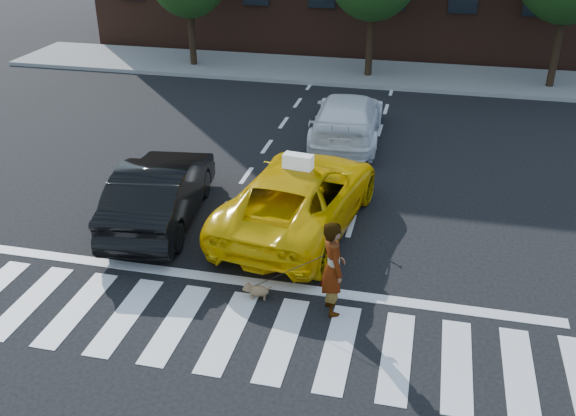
{
  "coord_description": "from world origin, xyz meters",
  "views": [
    {
      "loc": [
        3.13,
        -8.75,
        7.23
      ],
      "look_at": [
        0.43,
        2.88,
        1.1
      ],
      "focal_mm": 40.0,
      "sensor_mm": 36.0,
      "label": 1
    }
  ],
  "objects_px": {
    "taxi": "(300,196)",
    "black_sedan": "(160,191)",
    "woman": "(333,268)",
    "dog": "(256,290)",
    "white_suv": "(347,118)"
  },
  "relations": [
    {
      "from": "woman",
      "to": "dog",
      "type": "xyz_separation_m",
      "value": [
        -1.48,
        0.06,
        -0.75
      ]
    },
    {
      "from": "black_sedan",
      "to": "woman",
      "type": "bearing_deg",
      "value": 142.21
    },
    {
      "from": "taxi",
      "to": "dog",
      "type": "relative_size",
      "value": 9.8
    },
    {
      "from": "dog",
      "to": "woman",
      "type": "bearing_deg",
      "value": -11.64
    },
    {
      "from": "taxi",
      "to": "dog",
      "type": "xyz_separation_m",
      "value": [
        -0.19,
        -3.08,
        -0.58
      ]
    },
    {
      "from": "taxi",
      "to": "woman",
      "type": "height_order",
      "value": "woman"
    },
    {
      "from": "taxi",
      "to": "black_sedan",
      "type": "height_order",
      "value": "taxi"
    },
    {
      "from": "black_sedan",
      "to": "dog",
      "type": "relative_size",
      "value": 8.18
    },
    {
      "from": "taxi",
      "to": "black_sedan",
      "type": "distance_m",
      "value": 3.25
    },
    {
      "from": "taxi",
      "to": "woman",
      "type": "relative_size",
      "value": 2.95
    },
    {
      "from": "white_suv",
      "to": "woman",
      "type": "xyz_separation_m",
      "value": [
        1.03,
        -8.9,
        0.22
      ]
    },
    {
      "from": "white_suv",
      "to": "dog",
      "type": "relative_size",
      "value": 8.75
    },
    {
      "from": "dog",
      "to": "black_sedan",
      "type": "bearing_deg",
      "value": 129.98
    },
    {
      "from": "woman",
      "to": "dog",
      "type": "relative_size",
      "value": 3.32
    },
    {
      "from": "black_sedan",
      "to": "woman",
      "type": "relative_size",
      "value": 2.47
    }
  ]
}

